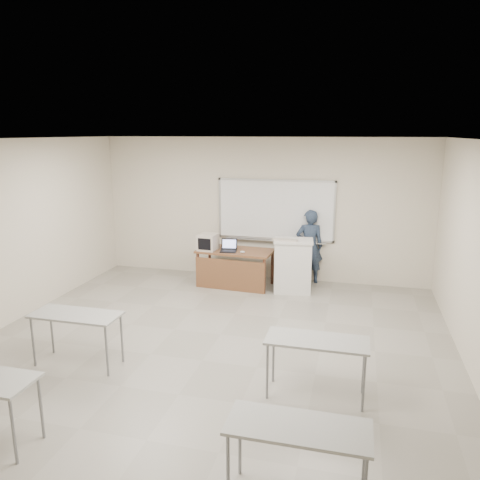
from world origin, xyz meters
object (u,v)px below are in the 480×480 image
(keyboard, at_px, (285,240))
(presenter, at_px, (309,246))
(instructor_desk, at_px, (234,260))
(podium, at_px, (293,266))
(crt_monitor, at_px, (208,242))
(whiteboard, at_px, (276,211))
(laptop, at_px, (229,248))
(mouse, at_px, (243,252))

(keyboard, bearing_deg, presenter, 67.03)
(instructor_desk, relative_size, keyboard, 3.18)
(podium, relative_size, crt_monitor, 2.59)
(keyboard, bearing_deg, instructor_desk, 177.63)
(whiteboard, bearing_deg, instructor_desk, -131.90)
(laptop, bearing_deg, keyboard, -11.98)
(instructor_desk, height_order, laptop, laptop)
(whiteboard, xyz_separation_m, presenter, (0.74, -0.10, -0.70))
(crt_monitor, xyz_separation_m, keyboard, (1.59, -0.10, 0.16))
(instructor_desk, bearing_deg, mouse, -19.69)
(mouse, bearing_deg, podium, 2.75)
(podium, height_order, crt_monitor, crt_monitor)
(laptop, bearing_deg, presenter, 16.91)
(crt_monitor, distance_m, presenter, 2.10)
(podium, xyz_separation_m, crt_monitor, (-1.74, -0.02, 0.38))
(whiteboard, relative_size, presenter, 1.60)
(whiteboard, bearing_deg, keyboard, -68.49)
(laptop, bearing_deg, mouse, -21.29)
(keyboard, xyz_separation_m, presenter, (0.39, 0.79, -0.29))
(crt_monitor, height_order, laptop, crt_monitor)
(whiteboard, relative_size, podium, 2.35)
(whiteboard, bearing_deg, laptop, -135.25)
(crt_monitor, bearing_deg, podium, 5.19)
(whiteboard, distance_m, mouse, 1.23)
(whiteboard, bearing_deg, presenter, -7.76)
(crt_monitor, distance_m, mouse, 0.76)
(instructor_desk, relative_size, podium, 1.44)
(whiteboard, relative_size, crt_monitor, 6.11)
(crt_monitor, distance_m, laptop, 0.45)
(instructor_desk, xyz_separation_m, crt_monitor, (-0.54, -0.01, 0.36))
(instructor_desk, distance_m, presenter, 1.61)
(instructor_desk, relative_size, presenter, 0.98)
(crt_monitor, bearing_deg, whiteboard, 36.96)
(presenter, bearing_deg, keyboard, 51.24)
(crt_monitor, relative_size, laptop, 1.26)
(instructor_desk, xyz_separation_m, podium, (1.20, 0.01, -0.03))
(mouse, bearing_deg, instructor_desk, 153.32)
(podium, distance_m, mouse, 1.03)
(presenter, bearing_deg, podium, 57.78)
(laptop, relative_size, mouse, 3.15)
(whiteboard, relative_size, keyboard, 5.19)
(crt_monitor, height_order, presenter, presenter)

